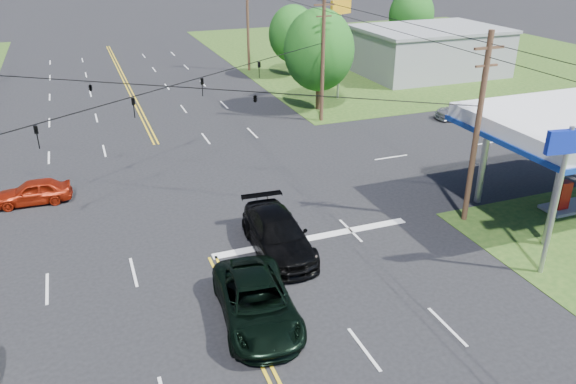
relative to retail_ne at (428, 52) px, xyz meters
name	(u,v)px	position (x,y,z in m)	size (l,w,h in m)	color
ground	(179,189)	(-30.00, -20.00, -2.20)	(280.00, 280.00, 0.00)	black
grass_ne	(406,50)	(5.00, 12.00, -2.20)	(46.00, 48.00, 0.03)	#224315
stop_bar	(313,238)	(-25.00, -28.00, -2.20)	(10.00, 0.50, 0.02)	silver
retail_ne	(428,52)	(0.00, 0.00, 0.00)	(14.00, 10.00, 4.40)	gray
pole_se	(477,128)	(-17.00, -29.00, 2.72)	(1.60, 0.28, 9.50)	#432A1C
pole_ne	(323,58)	(-17.00, -11.00, 2.72)	(1.60, 0.28, 9.50)	#432A1C
pole_right_far	(248,21)	(-17.00, 8.00, 2.97)	(1.60, 0.28, 10.00)	#432A1C
span_wire_signals	(169,86)	(-30.00, -20.00, 3.80)	(26.00, 18.00, 1.13)	black
power_lines	(172,43)	(-30.00, -22.00, 6.40)	(26.04, 100.00, 0.64)	black
tree_right_a	(319,50)	(-16.00, -8.00, 2.67)	(5.70, 5.70, 8.18)	#432A1C
tree_right_b	(293,34)	(-13.50, 4.00, 2.02)	(4.94, 4.94, 7.09)	#432A1C
tree_far_r	(411,15)	(4.00, 10.00, 2.34)	(5.32, 5.32, 7.63)	#432A1C
pickup_dkgreen	(257,302)	(-29.50, -33.05, -1.39)	(2.69, 5.83, 1.62)	black
suv_black	(278,234)	(-27.00, -28.50, -1.33)	(2.43, 5.97, 1.73)	black
sedan_red	(33,192)	(-37.64, -19.00, -1.53)	(1.57, 3.90, 1.33)	#961E0A
sedan_far	(464,110)	(-6.25, -14.50, -1.53)	(1.87, 4.61, 1.34)	#9A9A9E
polesign_se	(564,165)	(-17.00, -34.31, 2.85)	(1.96, 0.53, 6.62)	#A5A5AA
polesign_ne	(340,22)	(-13.00, -5.57, 4.40)	(2.23, 1.12, 8.40)	#A5A5AA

